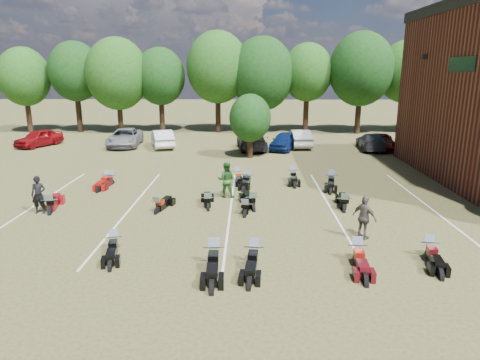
{
  "coord_description": "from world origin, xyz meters",
  "views": [
    {
      "loc": [
        -2.14,
        -17.3,
        6.77
      ],
      "look_at": [
        -2.55,
        4.0,
        1.2
      ],
      "focal_mm": 32.0,
      "sensor_mm": 36.0,
      "label": 1
    }
  ],
  "objects_px": {
    "car_0": "(39,138)",
    "motorcycle_3": "(214,265)",
    "person_grey": "(364,218)",
    "person_black": "(39,195)",
    "motorcycle_14": "(112,184)",
    "car_4": "(284,141)",
    "motorcycle_7": "(51,213)",
    "person_green": "(226,180)"
  },
  "relations": [
    {
      "from": "person_grey",
      "to": "motorcycle_14",
      "type": "distance_m",
      "value": 15.38
    },
    {
      "from": "car_0",
      "to": "person_black",
      "type": "height_order",
      "value": "person_black"
    },
    {
      "from": "person_black",
      "to": "motorcycle_14",
      "type": "bearing_deg",
      "value": 62.81
    },
    {
      "from": "car_4",
      "to": "motorcycle_3",
      "type": "height_order",
      "value": "car_4"
    },
    {
      "from": "person_grey",
      "to": "motorcycle_3",
      "type": "xyz_separation_m",
      "value": [
        -5.92,
        -2.57,
        -0.91
      ]
    },
    {
      "from": "person_black",
      "to": "person_green",
      "type": "distance_m",
      "value": 9.29
    },
    {
      "from": "person_grey",
      "to": "motorcycle_3",
      "type": "distance_m",
      "value": 6.52
    },
    {
      "from": "person_green",
      "to": "person_grey",
      "type": "xyz_separation_m",
      "value": [
        5.9,
        -5.77,
        -0.06
      ]
    },
    {
      "from": "person_black",
      "to": "motorcycle_3",
      "type": "height_order",
      "value": "person_black"
    },
    {
      "from": "person_black",
      "to": "motorcycle_14",
      "type": "relative_size",
      "value": 0.92
    },
    {
      "from": "person_green",
      "to": "motorcycle_7",
      "type": "height_order",
      "value": "person_green"
    },
    {
      "from": "car_4",
      "to": "person_grey",
      "type": "xyz_separation_m",
      "value": [
        1.63,
        -19.88,
        0.16
      ]
    },
    {
      "from": "motorcycle_14",
      "to": "person_grey",
      "type": "bearing_deg",
      "value": -25.18
    },
    {
      "from": "car_4",
      "to": "motorcycle_7",
      "type": "bearing_deg",
      "value": -106.68
    },
    {
      "from": "car_4",
      "to": "motorcycle_7",
      "type": "distance_m",
      "value": 21.16
    },
    {
      "from": "motorcycle_7",
      "to": "motorcycle_3",
      "type": "bearing_deg",
      "value": 133.61
    },
    {
      "from": "motorcycle_14",
      "to": "car_0",
      "type": "bearing_deg",
      "value": 136.71
    },
    {
      "from": "motorcycle_3",
      "to": "motorcycle_14",
      "type": "relative_size",
      "value": 1.26
    },
    {
      "from": "car_0",
      "to": "person_black",
      "type": "bearing_deg",
      "value": -41.47
    },
    {
      "from": "car_0",
      "to": "car_4",
      "type": "relative_size",
      "value": 1.01
    },
    {
      "from": "car_4",
      "to": "person_grey",
      "type": "relative_size",
      "value": 2.42
    },
    {
      "from": "car_0",
      "to": "person_grey",
      "type": "relative_size",
      "value": 2.44
    },
    {
      "from": "car_0",
      "to": "motorcycle_3",
      "type": "height_order",
      "value": "car_0"
    },
    {
      "from": "person_grey",
      "to": "motorcycle_3",
      "type": "height_order",
      "value": "person_grey"
    },
    {
      "from": "car_0",
      "to": "motorcycle_3",
      "type": "xyz_separation_m",
      "value": [
        17.51,
        -23.6,
        -0.76
      ]
    },
    {
      "from": "car_4",
      "to": "motorcycle_7",
      "type": "relative_size",
      "value": 1.78
    },
    {
      "from": "motorcycle_3",
      "to": "person_black",
      "type": "bearing_deg",
      "value": 145.9
    },
    {
      "from": "motorcycle_14",
      "to": "motorcycle_3",
      "type": "bearing_deg",
      "value": -49.66
    },
    {
      "from": "car_0",
      "to": "person_grey",
      "type": "xyz_separation_m",
      "value": [
        23.42,
        -21.03,
        0.15
      ]
    },
    {
      "from": "car_4",
      "to": "person_green",
      "type": "distance_m",
      "value": 14.74
    },
    {
      "from": "car_4",
      "to": "motorcycle_14",
      "type": "bearing_deg",
      "value": -114.3
    },
    {
      "from": "motorcycle_7",
      "to": "motorcycle_14",
      "type": "xyz_separation_m",
      "value": [
        1.3,
        5.35,
        0.0
      ]
    },
    {
      "from": "car_4",
      "to": "person_green",
      "type": "relative_size",
      "value": 2.28
    },
    {
      "from": "motorcycle_3",
      "to": "motorcycle_7",
      "type": "bearing_deg",
      "value": 144.49
    },
    {
      "from": "car_4",
      "to": "person_black",
      "type": "height_order",
      "value": "person_black"
    },
    {
      "from": "person_black",
      "to": "motorcycle_7",
      "type": "xyz_separation_m",
      "value": [
        0.49,
        -0.02,
        -0.92
      ]
    },
    {
      "from": "car_0",
      "to": "motorcycle_3",
      "type": "relative_size",
      "value": 1.78
    },
    {
      "from": "person_black",
      "to": "motorcycle_7",
      "type": "relative_size",
      "value": 0.74
    },
    {
      "from": "person_green",
      "to": "motorcycle_7",
      "type": "distance_m",
      "value": 8.88
    },
    {
      "from": "motorcycle_14",
      "to": "person_black",
      "type": "bearing_deg",
      "value": -101.22
    },
    {
      "from": "person_green",
      "to": "car_4",
      "type": "bearing_deg",
      "value": -102.97
    },
    {
      "from": "person_black",
      "to": "motorcycle_3",
      "type": "bearing_deg",
      "value": -40.54
    }
  ]
}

